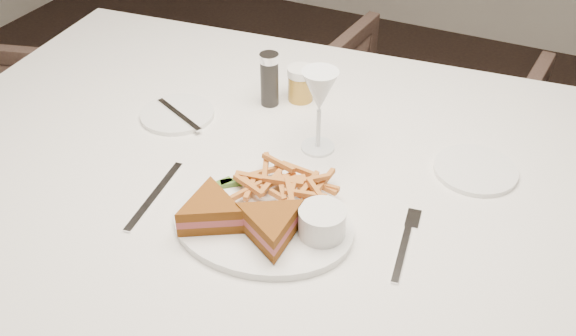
# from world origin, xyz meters

# --- Properties ---
(table) EXTENTS (1.71, 1.23, 0.75)m
(table) POSITION_xyz_m (-0.08, 0.13, 0.38)
(table) COLOR silver
(table) RESTS_ON ground
(chair_far) EXTENTS (0.69, 0.66, 0.66)m
(chair_far) POSITION_xyz_m (-0.05, 0.95, 0.33)
(chair_far) COLOR #4A352D
(chair_far) RESTS_ON ground
(table_setting) EXTENTS (0.79, 0.58, 0.18)m
(table_setting) POSITION_xyz_m (-0.09, 0.06, 0.79)
(table_setting) COLOR white
(table_setting) RESTS_ON table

